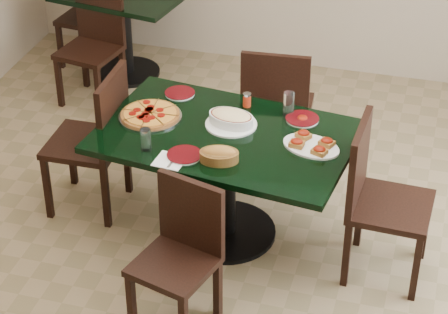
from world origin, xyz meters
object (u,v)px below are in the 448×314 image
(chair_left, at_px, (98,134))
(bread_basket, at_px, (219,155))
(main_table, at_px, (226,159))
(back_table, at_px, (124,17))
(back_chair_near, at_px, (94,39))
(chair_right, at_px, (376,192))
(lasagna_casserole, at_px, (231,119))
(pepperoni_pizza, at_px, (150,115))
(bruschetta_platter, at_px, (311,144))
(chair_near, at_px, (182,248))
(back_chair_left, at_px, (94,12))
(chair_far, at_px, (276,104))

(chair_left, height_order, bread_basket, chair_left)
(main_table, distance_m, back_table, 2.36)
(back_chair_near, bearing_deg, chair_right, -22.80)
(chair_left, bearing_deg, lasagna_casserole, 90.98)
(main_table, relative_size, pepperoni_pizza, 4.12)
(bread_basket, bearing_deg, bruschetta_platter, 19.49)
(bread_basket, relative_size, bruschetta_platter, 0.61)
(back_table, height_order, back_chair_near, back_chair_near)
(main_table, height_order, chair_left, chair_left)
(chair_right, bearing_deg, pepperoni_pizza, 86.63)
(chair_right, bearing_deg, chair_near, 128.62)
(pepperoni_pizza, height_order, bruschetta_platter, bruschetta_platter)
(chair_right, height_order, bruschetta_platter, chair_right)
(back_table, bearing_deg, lasagna_casserole, -42.73)
(back_chair_near, relative_size, pepperoni_pizza, 2.33)
(back_chair_left, distance_m, pepperoni_pizza, 2.31)
(back_chair_left, xyz_separation_m, bread_basket, (1.76, -2.30, 0.30))
(chair_left, bearing_deg, back_chair_near, -157.47)
(back_table, distance_m, bruschetta_platter, 2.72)
(back_table, relative_size, chair_left, 1.12)
(chair_near, bearing_deg, back_table, 132.81)
(pepperoni_pizza, bearing_deg, chair_right, -6.04)
(chair_right, xyz_separation_m, bruschetta_platter, (-0.41, 0.07, 0.22))
(back_table, height_order, lasagna_casserole, lasagna_casserole)
(chair_near, xyz_separation_m, lasagna_casserole, (0.04, 0.88, 0.31))
(chair_far, xyz_separation_m, bread_basket, (-0.10, -1.08, 0.24))
(chair_far, height_order, bread_basket, chair_far)
(back_table, relative_size, chair_near, 1.28)
(chair_far, bearing_deg, main_table, 75.28)
(back_chair_left, bearing_deg, back_chair_near, 30.28)
(pepperoni_pizza, distance_m, lasagna_casserole, 0.51)
(back_chair_left, bearing_deg, chair_left, 30.46)
(pepperoni_pizza, relative_size, bread_basket, 1.57)
(back_table, xyz_separation_m, back_chair_near, (-0.08, -0.43, -0.01))
(main_table, height_order, lasagna_casserole, lasagna_casserole)
(chair_left, bearing_deg, chair_far, 124.11)
(main_table, relative_size, bruschetta_platter, 3.91)
(back_table, distance_m, lasagna_casserole, 2.30)
(chair_near, height_order, chair_left, chair_left)
(chair_left, distance_m, back_chair_near, 1.53)
(chair_far, relative_size, chair_near, 1.13)
(chair_right, relative_size, bruschetta_platter, 2.40)
(chair_near, distance_m, bruschetta_platter, 0.99)
(main_table, height_order, chair_far, chair_far)
(main_table, distance_m, back_chair_left, 2.64)
(main_table, distance_m, bruschetta_platter, 0.56)
(chair_far, height_order, chair_right, chair_right)
(pepperoni_pizza, bearing_deg, bruschetta_platter, -4.31)
(back_chair_near, bearing_deg, lasagna_casserole, -32.47)
(chair_far, relative_size, bruschetta_platter, 2.36)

